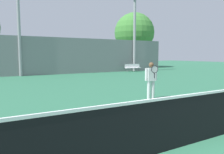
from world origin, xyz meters
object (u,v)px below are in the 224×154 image
light_pole_near_left (135,28)px  tennis_net (189,119)px  bench_courtside_near (133,67)px  tennis_player (151,79)px  tree_green_tall (134,33)px

light_pole_near_left → tennis_net: bearing=-122.4°
tennis_net → light_pole_near_left: bearing=57.6°
light_pole_near_left → bench_courtside_near: bearing=-137.8°
tennis_player → tree_green_tall: bearing=67.0°
light_pole_near_left → tree_green_tall: size_ratio=1.05×
tennis_player → light_pole_near_left: (8.57, 13.16, 3.90)m
bench_courtside_near → tree_green_tall: tree_green_tall is taller
tennis_player → bench_courtside_near: size_ratio=0.79×
tennis_net → tree_green_tall: bearing=56.8°
tennis_net → tennis_player: 4.62m
bench_courtside_near → tree_green_tall: size_ratio=0.24×
light_pole_near_left → tree_green_tall: 7.57m
tennis_player → bench_courtside_near: bearing=68.5°
tennis_net → light_pole_near_left: (10.90, 17.15, 4.23)m
tennis_player → tree_green_tall: 23.63m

